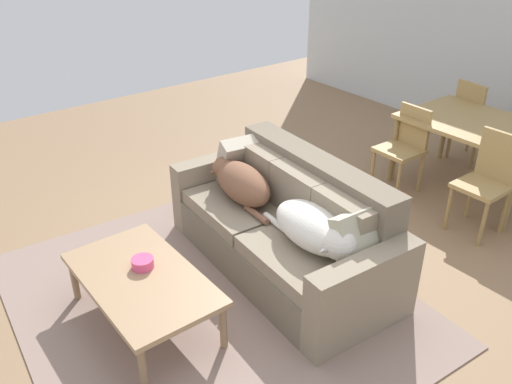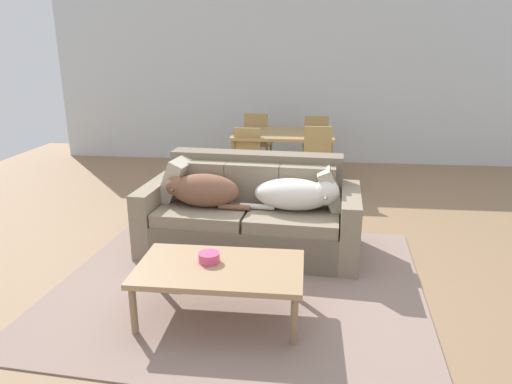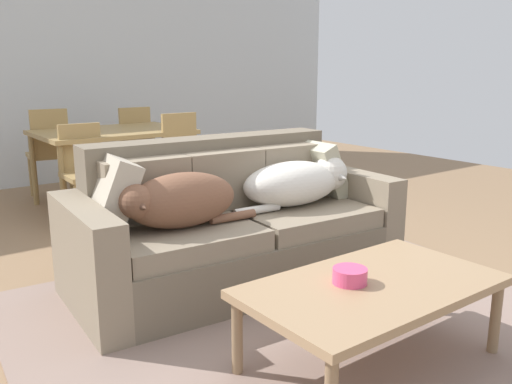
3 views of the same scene
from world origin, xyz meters
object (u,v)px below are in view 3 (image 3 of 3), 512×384
object	(u,v)px
throw_pillow_by_right_arm	(319,170)
dining_chair_near_left	(86,169)
bowl_on_coffee_table	(350,276)
throw_pillow_by_left_arm	(111,195)
dining_chair_near_right	(186,156)
dining_table	(112,136)
dining_chair_far_right	(132,143)
couch	(232,228)
dog_on_right_cushion	(298,182)
dining_chair_far_left	(49,149)
dog_on_left_cushion	(178,200)
coffee_table	(373,291)

from	to	relation	value
throw_pillow_by_right_arm	dining_chair_near_left	size ratio (longest dim) A/B	0.45
bowl_on_coffee_table	throw_pillow_by_left_arm	bearing A→B (deg)	114.32
dining_chair_near_right	dining_table	bearing A→B (deg)	128.64
bowl_on_coffee_table	dining_chair_near_right	size ratio (longest dim) A/B	0.17
bowl_on_coffee_table	dining_chair_near_left	size ratio (longest dim) A/B	0.18
throw_pillow_by_left_arm	dining_chair_far_right	distance (m)	3.16
couch	throw_pillow_by_right_arm	size ratio (longest dim) A/B	5.32
couch	dog_on_right_cushion	world-z (taller)	couch
dog_on_right_cushion	dining_chair_far_left	bearing A→B (deg)	106.97
dog_on_left_cushion	dining_chair_far_right	xyz separation A→B (m)	(1.10, 3.06, -0.11)
throw_pillow_by_right_arm	couch	bearing A→B (deg)	179.79
dog_on_left_cushion	dining_chair_far_right	distance (m)	3.25
coffee_table	dog_on_right_cushion	bearing A→B (deg)	64.93
bowl_on_coffee_table	dining_table	world-z (taller)	dining_table
bowl_on_coffee_table	dining_chair_near_left	bearing A→B (deg)	92.32
dining_chair_near_right	dining_chair_far_right	xyz separation A→B (m)	(-0.01, 1.20, -0.00)
throw_pillow_by_left_arm	throw_pillow_by_right_arm	world-z (taller)	throw_pillow_by_left_arm
dining_chair_far_left	couch	bearing A→B (deg)	101.69
dog_on_right_cushion	dining_table	xyz separation A→B (m)	(-0.26, 2.45, 0.07)
dog_on_right_cushion	coffee_table	xyz separation A→B (m)	(-0.52, -1.11, -0.25)
couch	dining_table	distance (m)	2.35
dining_chair_near_left	dining_chair_far_right	bearing A→B (deg)	51.96
dog_on_right_cushion	throw_pillow_by_right_arm	bearing A→B (deg)	25.76
dog_on_right_cushion	bowl_on_coffee_table	distance (m)	1.23
throw_pillow_by_right_arm	throw_pillow_by_left_arm	bearing A→B (deg)	175.92
throw_pillow_by_right_arm	dog_on_right_cushion	bearing A→B (deg)	-158.31
dog_on_right_cushion	bowl_on_coffee_table	size ratio (longest dim) A/B	5.82
couch	dining_chair_far_right	bearing A→B (deg)	81.56
dog_on_right_cushion	dining_chair_near_left	distance (m)	2.06
dining_chair_near_left	dining_chair_near_right	size ratio (longest dim) A/B	0.95
dog_on_right_cushion	bowl_on_coffee_table	world-z (taller)	dog_on_right_cushion
dining_chair_far_right	dining_chair_far_left	bearing A→B (deg)	-0.45
dog_on_left_cushion	throw_pillow_by_right_arm	distance (m)	1.20
dog_on_left_cushion	dining_chair_near_left	distance (m)	1.93
couch	throw_pillow_by_left_arm	xyz separation A→B (m)	(-0.74, 0.10, 0.30)
coffee_table	bowl_on_coffee_table	size ratio (longest dim) A/B	7.62
dog_on_right_cushion	dining_chair_far_right	xyz separation A→B (m)	(0.21, 3.06, -0.10)
dog_on_right_cushion	coffee_table	distance (m)	1.25
dog_on_right_cushion	dining_chair_far_right	world-z (taller)	dining_chair_far_right
throw_pillow_by_left_arm	couch	bearing A→B (deg)	-7.95
dog_on_left_cushion	coffee_table	world-z (taller)	dog_on_left_cushion
coffee_table	dining_table	xyz separation A→B (m)	(0.26, 3.56, 0.32)
dog_on_left_cushion	dining_table	world-z (taller)	dog_on_left_cushion
dining_chair_far_left	dining_chair_far_right	distance (m)	0.90
coffee_table	bowl_on_coffee_table	bearing A→B (deg)	146.08
dog_on_left_cushion	dining_chair_near_left	xyz separation A→B (m)	(0.16, 1.92, -0.12)
bowl_on_coffee_table	couch	bearing A→B (deg)	82.05
throw_pillow_by_left_arm	dining_chair_near_left	distance (m)	1.76
dog_on_left_cushion	dining_chair_far_left	bearing A→B (deg)	90.50
throw_pillow_by_right_arm	dining_chair_far_left	bearing A→B (deg)	108.92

